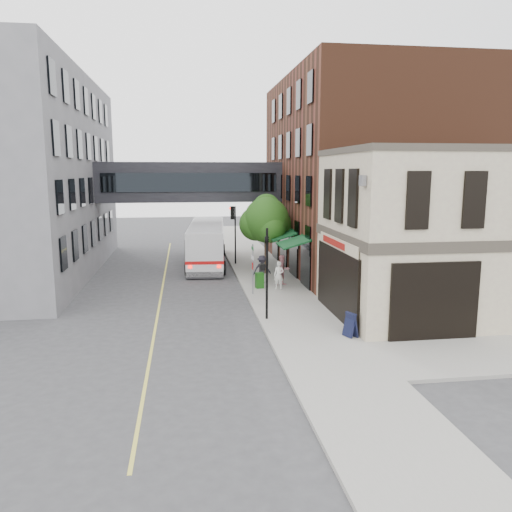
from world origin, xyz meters
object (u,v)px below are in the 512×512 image
object	(u,v)px
pedestrian_b	(283,270)
sandwich_board	(351,325)
newspaper_box	(260,280)
pedestrian_c	(262,269)
pedestrian_a	(279,275)
bus	(207,242)

from	to	relation	value
pedestrian_b	sandwich_board	distance (m)	10.34
newspaper_box	sandwich_board	bearing A→B (deg)	-82.71
newspaper_box	pedestrian_c	bearing A→B (deg)	67.19
pedestrian_a	sandwich_board	size ratio (longest dim) A/B	1.56
pedestrian_b	newspaper_box	distance (m)	1.74
pedestrian_c	sandwich_board	xyz separation A→B (m)	(2.20, -11.06, -0.36)
pedestrian_c	newspaper_box	bearing A→B (deg)	-112.67
pedestrian_b	pedestrian_c	xyz separation A→B (m)	(-1.21, 0.78, -0.06)
bus	pedestrian_b	world-z (taller)	bus
pedestrian_c	sandwich_board	distance (m)	11.29
pedestrian_a	newspaper_box	xyz separation A→B (m)	(-1.14, 0.40, -0.37)
pedestrian_c	newspaper_box	size ratio (longest dim) A/B	1.89
bus	pedestrian_a	xyz separation A→B (m)	(3.95, -9.76, -0.79)
bus	pedestrian_a	distance (m)	10.56
newspaper_box	sandwich_board	world-z (taller)	sandwich_board
pedestrian_a	newspaper_box	size ratio (longest dim) A/B	1.77
sandwich_board	bus	bearing A→B (deg)	84.48
bus	pedestrian_b	size ratio (longest dim) A/B	6.25
pedestrian_b	newspaper_box	world-z (taller)	pedestrian_b
bus	pedestrian_a	bearing A→B (deg)	-67.96
sandwich_board	pedestrian_c	bearing A→B (deg)	80.00
pedestrian_a	pedestrian_b	bearing A→B (deg)	88.51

